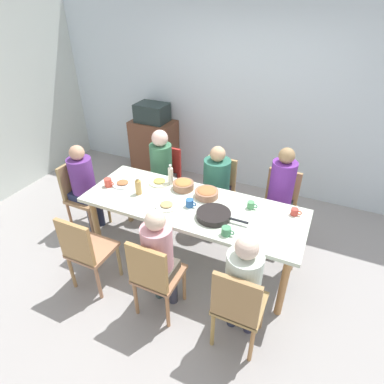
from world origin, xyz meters
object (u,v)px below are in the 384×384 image
(person_3, at_px, (280,191))
(person_5, at_px, (84,181))
(chair_1, at_px, (218,189))
(plate_2, at_px, (123,183))
(chair_0, at_px, (238,305))
(chair_5, at_px, (80,192))
(cup_0, at_px, (108,183))
(cup_1, at_px, (190,203))
(chair_2, at_px, (165,176))
(plate_0, at_px, (160,182))
(chair_4, at_px, (86,249))
(person_2, at_px, (161,166))
(dining_table, at_px, (192,210))
(plate_1, at_px, (167,205))
(serving_pan, at_px, (214,215))
(bottle_1, at_px, (138,186))
(person_0, at_px, (243,282))
(cup_4, at_px, (295,212))
(cup_2, at_px, (251,205))
(bowl_0, at_px, (183,185))
(chair_3, at_px, (279,203))
(cup_3, at_px, (226,231))
(person_1, at_px, (216,180))
(person_6, at_px, (159,254))
(microwave, at_px, (152,113))
(side_cabinet, at_px, (154,148))
(chair_6, at_px, (154,274))
(bowl_1, at_px, (207,193))
(bottle_0, at_px, (171,175))

(person_3, xyz_separation_m, person_5, (-2.22, -0.71, -0.05))
(chair_1, bearing_deg, plate_2, -139.05)
(chair_0, relative_size, chair_5, 1.00)
(cup_0, distance_m, cup_1, 1.00)
(chair_2, distance_m, cup_0, 0.95)
(person_3, relative_size, cup_1, 10.91)
(person_3, bearing_deg, plate_0, -160.19)
(person_3, distance_m, chair_4, 2.17)
(person_2, bearing_deg, dining_table, -42.41)
(plate_1, xyz_separation_m, serving_pan, (0.51, 0.03, 0.02))
(plate_2, distance_m, bottle_1, 0.30)
(person_0, bearing_deg, cup_4, 77.07)
(plate_2, xyz_separation_m, cup_4, (1.88, 0.23, 0.02))
(person_3, xyz_separation_m, cup_2, (-0.20, -0.52, 0.08))
(chair_0, relative_size, cup_2, 8.37)
(bowl_0, bearing_deg, plate_2, -162.65)
(serving_pan, bearing_deg, cup_1, 165.72)
(chair_0, bearing_deg, chair_3, 90.00)
(person_3, relative_size, cup_3, 10.18)
(person_1, bearing_deg, chair_3, 6.69)
(person_6, bearing_deg, microwave, 121.52)
(side_cabinet, bearing_deg, microwave, 0.00)
(person_5, height_order, plate_2, person_5)
(chair_0, bearing_deg, chair_2, 134.11)
(cup_2, bearing_deg, chair_2, 155.56)
(chair_0, bearing_deg, person_2, 135.80)
(bowl_0, distance_m, microwave, 1.89)
(chair_0, bearing_deg, chair_5, 160.97)
(person_3, bearing_deg, cup_4, -63.78)
(chair_6, bearing_deg, bowl_1, 85.33)
(chair_5, relative_size, chair_6, 1.00)
(bottle_1, bearing_deg, serving_pan, -3.85)
(plate_2, height_order, cup_0, cup_0)
(chair_2, bearing_deg, cup_2, -24.44)
(dining_table, relative_size, chair_5, 2.58)
(person_2, xyz_separation_m, plate_0, (0.25, -0.47, 0.07))
(person_5, height_order, serving_pan, person_5)
(person_1, relative_size, chair_3, 1.25)
(person_5, bearing_deg, plate_0, 14.53)
(plate_1, xyz_separation_m, bottle_1, (-0.39, 0.09, 0.08))
(person_5, bearing_deg, person_3, 17.65)
(person_0, bearing_deg, plate_0, 143.89)
(bottle_0, bearing_deg, plate_2, -153.09)
(plate_2, bearing_deg, cup_3, -13.93)
(chair_3, relative_size, cup_4, 8.39)
(dining_table, bearing_deg, chair_0, -45.89)
(dining_table, distance_m, plate_2, 0.89)
(chair_1, bearing_deg, chair_2, 180.00)
(chair_2, distance_m, cup_1, 1.18)
(bottle_1, bearing_deg, person_2, 102.04)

